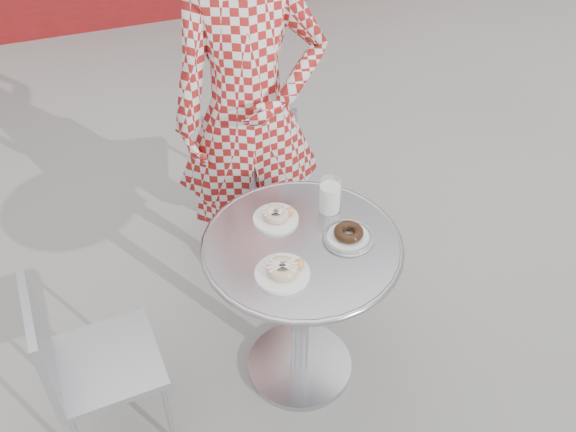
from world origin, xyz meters
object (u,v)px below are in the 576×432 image
object	(u,v)px
plate_near	(283,271)
plate_far	(277,216)
plate_checker	(348,235)
chair_left	(111,389)
milk_cup	(330,197)
bistro_table	(301,278)
chair_far	(250,196)
seated_person	(249,114)

from	to	relation	value
plate_near	plate_far	bearing A→B (deg)	75.71
plate_far	plate_checker	xyz separation A→B (m)	(0.21, -0.18, -0.00)
chair_left	milk_cup	xyz separation A→B (m)	(0.93, 0.15, 0.56)
bistro_table	chair_left	xyz separation A→B (m)	(-0.77, -0.02, -0.32)
plate_far	plate_checker	distance (m)	0.28
chair_far	plate_far	bearing A→B (deg)	92.44
plate_far	plate_checker	bearing A→B (deg)	-41.22
bistro_table	plate_far	xyz separation A→B (m)	(-0.04, 0.15, 0.20)
chair_far	bistro_table	bearing A→B (deg)	96.64
chair_far	chair_left	bearing A→B (deg)	57.52
plate_far	plate_near	distance (m)	0.28
chair_left	plate_near	bearing A→B (deg)	-103.20
bistro_table	plate_checker	size ratio (longest dim) A/B	3.97
chair_far	plate_near	distance (m)	1.12
bistro_table	seated_person	xyz separation A→B (m)	(0.01, 0.66, 0.33)
plate_checker	plate_near	bearing A→B (deg)	-162.10
bistro_table	chair_left	bearing A→B (deg)	-178.88
chair_far	plate_checker	size ratio (longest dim) A/B	4.62
plate_near	plate_checker	size ratio (longest dim) A/B	1.01
plate_checker	chair_far	bearing A→B (deg)	96.96
bistro_table	seated_person	size ratio (longest dim) A/B	0.42
seated_person	plate_near	distance (m)	0.80
seated_person	milk_cup	xyz separation A→B (m)	(0.15, -0.52, -0.08)
seated_person	plate_checker	size ratio (longest dim) A/B	9.51
chair_far	seated_person	size ratio (longest dim) A/B	0.49
plate_near	chair_far	bearing A→B (deg)	80.40
chair_far	seated_person	world-z (taller)	seated_person
milk_cup	bistro_table	bearing A→B (deg)	-139.42
plate_near	milk_cup	distance (m)	0.38
plate_near	plate_checker	distance (m)	0.29
bistro_table	chair_far	size ratio (longest dim) A/B	0.86
chair_left	seated_person	xyz separation A→B (m)	(0.78, 0.67, 0.64)
chair_left	chair_far	bearing A→B (deg)	-46.65
seated_person	milk_cup	world-z (taller)	seated_person
seated_person	plate_checker	xyz separation A→B (m)	(0.15, -0.69, -0.13)
bistro_table	milk_cup	xyz separation A→B (m)	(0.16, 0.14, 0.24)
plate_near	milk_cup	bearing A→B (deg)	43.35
bistro_table	plate_far	world-z (taller)	plate_far
chair_left	milk_cup	size ratio (longest dim) A/B	5.80
seated_person	plate_far	distance (m)	0.53
bistro_table	plate_near	bearing A→B (deg)	-133.11
chair_left	seated_person	world-z (taller)	seated_person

